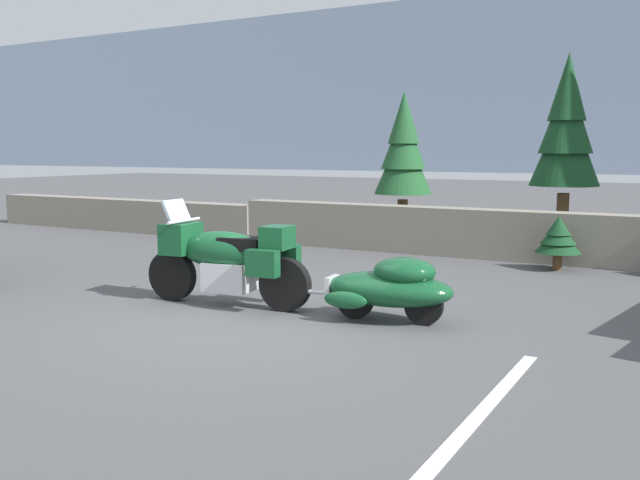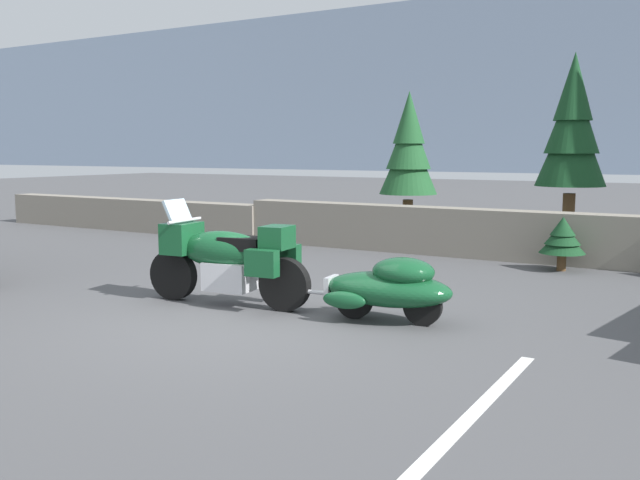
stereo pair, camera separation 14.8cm
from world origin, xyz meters
The scene contains 8 objects.
ground_plane centered at (0.00, 0.00, 0.00)m, with size 80.00×80.00×0.00m, color #4C4C4F.
stone_guard_wall centered at (0.32, 6.15, 0.42)m, with size 24.00×0.60×0.90m.
touring_motorcycle centered at (-0.62, 0.67, 0.62)m, with size 2.31×0.89×1.33m.
car_shaped_trailer centered at (1.54, 0.91, 0.41)m, with size 2.23×0.88×0.76m.
pine_tree_secondary centered at (2.10, 8.19, 2.42)m, with size 1.36×1.36×3.87m.
pine_tree_far_right centered at (-1.06, 7.45, 2.00)m, with size 1.22×1.22×3.20m.
pine_sapling_farther centered at (2.53, 5.48, 0.56)m, with size 0.74×0.74×0.89m.
parking_stripe_marker centered at (3.28, -1.50, 0.00)m, with size 0.12×3.60×0.01m, color silver.
Camera 2 is at (4.82, -6.22, 1.96)m, focal length 38.95 mm.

